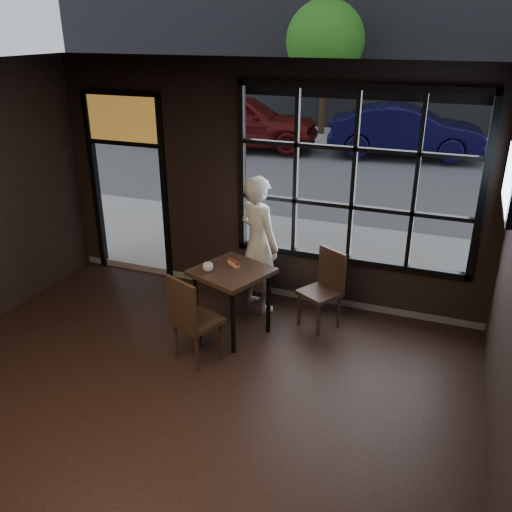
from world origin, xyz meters
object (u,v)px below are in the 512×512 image
at_px(man, 259,244).
at_px(navy_car, 406,131).
at_px(cafe_table, 232,302).
at_px(chair_near, 198,318).

relative_size(man, navy_car, 0.43).
bearing_deg(man, cafe_table, 116.59).
distance_m(cafe_table, chair_near, 0.68).
bearing_deg(navy_car, cafe_table, 169.07).
bearing_deg(chair_near, navy_car, -71.89).
relative_size(cafe_table, man, 0.48).
bearing_deg(man, navy_car, -63.51).
relative_size(cafe_table, navy_car, 0.20).
distance_m(cafe_table, navy_car, 10.56).
xyz_separation_m(chair_near, navy_car, (0.95, 11.18, 0.27)).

